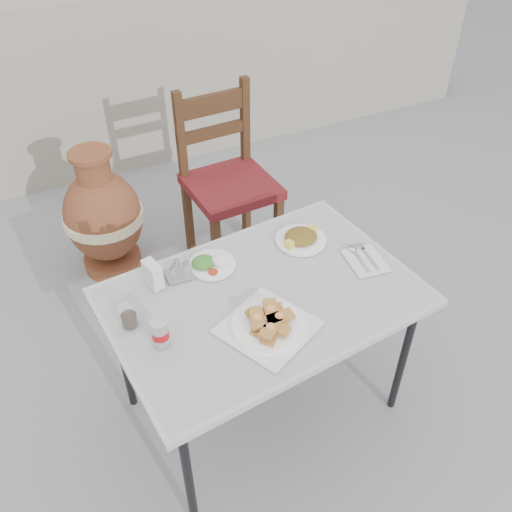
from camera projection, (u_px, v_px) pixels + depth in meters
name	position (u px, v px, depth m)	size (l,w,h in m)	color
ground	(281.00, 419.00, 2.42)	(80.00, 80.00, 0.00)	slate
cafe_table	(263.00, 303.00, 2.07)	(1.22, 0.89, 0.70)	black
pide_plate	(268.00, 322.00, 1.89)	(0.39, 0.39, 0.06)	silver
salad_rice_plate	(212.00, 263.00, 2.15)	(0.19, 0.19, 0.05)	white
salad_chopped_plate	(301.00, 238.00, 2.27)	(0.21, 0.21, 0.05)	white
soda_can	(160.00, 333.00, 1.82)	(0.06, 0.06, 0.11)	silver
cola_glass	(129.00, 318.00, 1.89)	(0.06, 0.06, 0.09)	white
napkin_holder	(153.00, 274.00, 2.04)	(0.07, 0.09, 0.10)	silver
condiment_caddy	(179.00, 271.00, 2.10)	(0.11, 0.09, 0.07)	silver
cutlery_napkin	(363.00, 258.00, 2.19)	(0.17, 0.21, 0.01)	silver
chair	(227.00, 180.00, 2.98)	(0.47, 0.47, 1.02)	#33200D
terracotta_urn	(104.00, 217.00, 3.00)	(0.44, 0.44, 0.76)	brown
back_wall	(115.00, 87.00, 3.76)	(6.00, 0.25, 1.20)	gray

